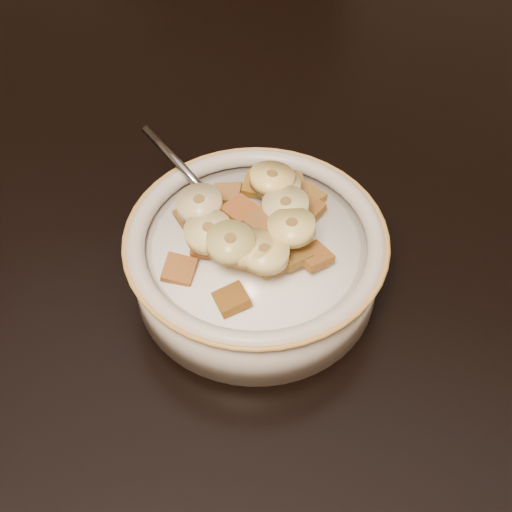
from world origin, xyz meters
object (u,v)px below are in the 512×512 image
(cereal_bowl, at_px, (256,265))
(spoon, at_px, (230,219))
(chair, at_px, (176,47))
(table, at_px, (54,224))

(cereal_bowl, bearing_deg, spoon, 148.88)
(chair, bearing_deg, table, -57.57)
(chair, relative_size, spoon, 25.49)
(chair, height_order, cereal_bowl, chair)
(table, bearing_deg, chair, 104.82)
(table, bearing_deg, cereal_bowl, -5.56)
(table, distance_m, cereal_bowl, 0.19)
(chair, xyz_separation_m, cereal_bowl, (0.31, -0.56, 0.25))
(table, distance_m, chair, 0.59)
(table, xyz_separation_m, chair, (-0.13, 0.54, -0.20))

